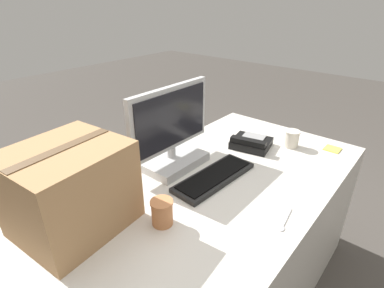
# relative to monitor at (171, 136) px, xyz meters

# --- Properties ---
(office_desk) EXTENTS (1.80, 0.90, 0.74)m
(office_desk) POSITION_rel_monitor_xyz_m (-0.06, -0.27, -0.53)
(office_desk) COLOR beige
(office_desk) RESTS_ON ground_plane
(monitor) EXTENTS (0.50, 0.25, 0.41)m
(monitor) POSITION_rel_monitor_xyz_m (0.00, 0.00, 0.00)
(monitor) COLOR #B7B7B7
(monitor) RESTS_ON office_desk
(keyboard) EXTENTS (0.45, 0.18, 0.03)m
(keyboard) POSITION_rel_monitor_xyz_m (0.02, -0.25, -0.14)
(keyboard) COLOR black
(keyboard) RESTS_ON office_desk
(desk_phone) EXTENTS (0.23, 0.24, 0.07)m
(desk_phone) POSITION_rel_monitor_xyz_m (0.43, -0.21, -0.13)
(desk_phone) COLOR black
(desk_phone) RESTS_ON office_desk
(paper_cup_left) EXTENTS (0.09, 0.09, 0.10)m
(paper_cup_left) POSITION_rel_monitor_xyz_m (-0.35, -0.28, -0.11)
(paper_cup_left) COLOR #BC7547
(paper_cup_left) RESTS_ON office_desk
(paper_cup_right) EXTENTS (0.09, 0.09, 0.10)m
(paper_cup_right) POSITION_rel_monitor_xyz_m (0.59, -0.39, -0.11)
(paper_cup_right) COLOR beige
(paper_cup_right) RESTS_ON office_desk
(spoon) EXTENTS (0.15, 0.04, 0.00)m
(spoon) POSITION_rel_monitor_xyz_m (-0.05, -0.64, -0.16)
(spoon) COLOR #B2B2B7
(spoon) RESTS_ON office_desk
(cardboard_box) EXTENTS (0.42, 0.38, 0.33)m
(cardboard_box) POSITION_rel_monitor_xyz_m (-0.56, -0.04, 0.00)
(cardboard_box) COLOR #9E754C
(cardboard_box) RESTS_ON office_desk
(sticky_note_pad) EXTENTS (0.08, 0.08, 0.01)m
(sticky_note_pad) POSITION_rel_monitor_xyz_m (0.70, -0.58, -0.16)
(sticky_note_pad) COLOR #E5DB4C
(sticky_note_pad) RESTS_ON office_desk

